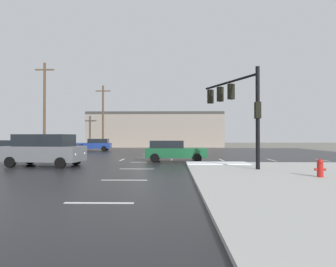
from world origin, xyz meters
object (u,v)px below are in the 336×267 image
Objects in this scene: suv_grey at (45,149)px; sedan_green at (174,150)px; fire_hydrant at (320,168)px; sedan_white at (3,149)px; sedan_navy at (58,146)px; utility_pole_distant at (103,116)px; traffic_signal_mast at (237,102)px; utility_pole_far at (44,106)px; sedan_blue at (95,144)px.

suv_grey reaches higher than sedan_green.
fire_hydrant is 15.48m from suv_grey.
sedan_white is 7.63m from sedan_navy.
sedan_white is at bearing 146.00° from suv_grey.
suv_grey is 1.10× the size of sedan_navy.
utility_pole_distant is (-10.47, 19.50, 4.10)m from sedan_green.
utility_pole_distant is at bearing -103.53° from sedan_white.
traffic_signal_mast is 21.34m from sedan_navy.
suv_grey is 1.09× the size of sedan_green.
utility_pole_far is (-6.90, 14.25, 4.40)m from suv_grey.
sedan_blue is 1.02× the size of sedan_navy.
sedan_white is at bearing 46.64° from traffic_signal_mast.
sedan_blue is 1.01× the size of sedan_white.
traffic_signal_mast is 23.39m from sedan_blue.
sedan_green is at bearing 120.51° from sedan_blue.
utility_pole_distant reaches higher than sedan_green.
sedan_navy is (-12.67, 9.07, 0.00)m from sedan_green.
sedan_navy is (-16.48, 13.19, -3.15)m from traffic_signal_mast.
sedan_navy is at bearing 116.07° from suv_grey.
sedan_green is at bearing -61.76° from utility_pole_distant.
utility_pole_distant reaches higher than traffic_signal_mast.
suv_grey is (-12.03, 0.74, -2.92)m from traffic_signal_mast.
sedan_blue is 17.61m from sedan_green.
traffic_signal_mast is 12.40m from suv_grey.
sedan_white is at bearing 68.52° from sedan_blue.
suv_grey is (-14.63, 5.02, 0.55)m from fire_hydrant.
utility_pole_far is 9.81m from utility_pole_distant.
sedan_white is 0.49× the size of utility_pole_distant.
sedan_navy is (-2.46, -5.28, 0.00)m from sedan_blue.
sedan_blue is at bearing 11.50° from traffic_signal_mast.
sedan_green is at bearing 17.09° from traffic_signal_mast.
traffic_signal_mast reaches higher than sedan_blue.
sedan_green is 0.43× the size of utility_pole_far.
sedan_white reaches higher than fire_hydrant.
fire_hydrant is at bearing -41.84° from utility_pole_far.
traffic_signal_mast is 1.12× the size of suv_grey.
traffic_signal_mast is at bearing -46.31° from sedan_green.
sedan_white is 0.44× the size of utility_pole_far.
sedan_green is at bearing 127.37° from fire_hydrant.
suv_grey reaches higher than sedan_blue.
utility_pole_far is at bearing -85.63° from sedan_white.
sedan_blue is at bearing -87.02° from utility_pole_distant.
utility_pole_far is (-4.91, -3.47, 4.64)m from sedan_blue.
sedan_navy is at bearing -36.43° from utility_pole_far.
utility_pole_far is at bearing 138.16° from fire_hydrant.
utility_pole_far reaches higher than traffic_signal_mast.
utility_pole_far is at bearing -118.28° from utility_pole_distant.
sedan_white is at bearing 174.56° from sedan_green.
sedan_blue is at bearing 126.32° from sedan_green.
sedan_white is 18.75m from utility_pole_distant.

